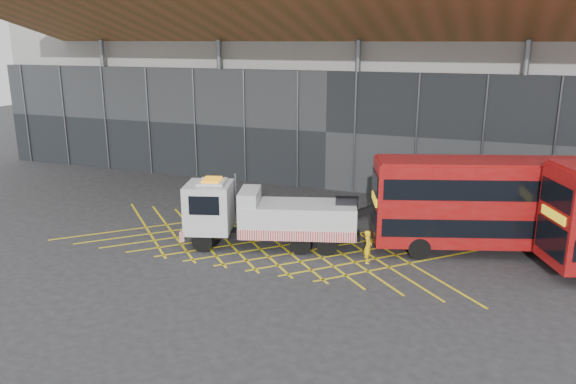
% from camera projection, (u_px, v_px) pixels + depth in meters
% --- Properties ---
extents(ground_plane, '(120.00, 120.00, 0.00)m').
position_uv_depth(ground_plane, '(224.00, 238.00, 29.24)').
color(ground_plane, '#27282A').
extents(road_markings, '(21.56, 7.16, 0.01)m').
position_uv_depth(road_markings, '(266.00, 244.00, 28.41)').
color(road_markings, yellow).
rests_on(road_markings, ground_plane).
extents(construction_building, '(55.00, 23.97, 18.00)m').
position_uv_depth(construction_building, '(354.00, 53.00, 42.81)').
color(construction_building, gray).
rests_on(construction_building, ground_plane).
extents(recovery_truck, '(9.94, 4.70, 3.49)m').
position_uv_depth(recovery_truck, '(264.00, 215.00, 27.72)').
color(recovery_truck, black).
rests_on(recovery_truck, ground_plane).
extents(bus_towed, '(11.44, 5.97, 4.57)m').
position_uv_depth(bus_towed, '(492.00, 202.00, 26.74)').
color(bus_towed, maroon).
rests_on(bus_towed, ground_plane).
extents(worker, '(0.44, 0.61, 1.55)m').
position_uv_depth(worker, '(368.00, 247.00, 25.83)').
color(worker, yellow).
rests_on(worker, ground_plane).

